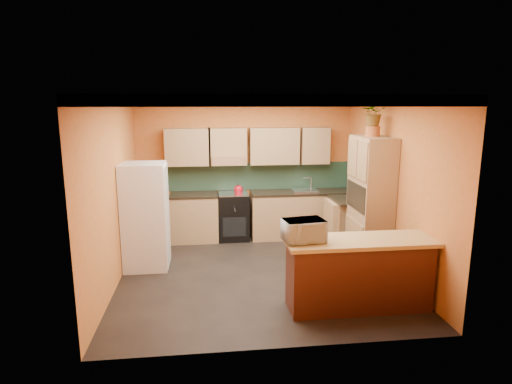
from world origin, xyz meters
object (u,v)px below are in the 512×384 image
Objects in this scene: microwave at (304,231)px; pantry at (370,202)px; stove at (233,216)px; fridge at (145,216)px; breakfast_bar at (358,275)px; base_cabinets_back at (265,216)px.

pantry is at bearing 37.32° from microwave.
fridge is (-1.49, -1.30, 0.39)m from stove.
base_cabinets_back is at bearing 104.32° from breakfast_bar.
breakfast_bar is at bearing -65.35° from stove.
microwave is (2.16, -1.77, 0.22)m from fridge.
stove reaches higher than breakfast_bar.
breakfast_bar is at bearing -31.37° from fridge.
stove is 3.20m from microwave.
microwave is at bearing 180.00° from breakfast_bar.
fridge reaches higher than base_cabinets_back.
pantry is 2.06m from microwave.
fridge is 3.40× the size of microwave.
stove is 0.51× the size of breakfast_bar.
base_cabinets_back is 2.03× the size of breakfast_bar.
fridge is 3.62m from pantry.
pantry is 1.75m from breakfast_bar.
fridge is 0.94× the size of breakfast_bar.
base_cabinets_back is 2.52m from fridge.
base_cabinets_back is 3.17m from breakfast_bar.
pantry reaches higher than microwave.
microwave is at bearing -134.19° from pantry.
microwave is (-1.44, -1.48, 0.02)m from pantry.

